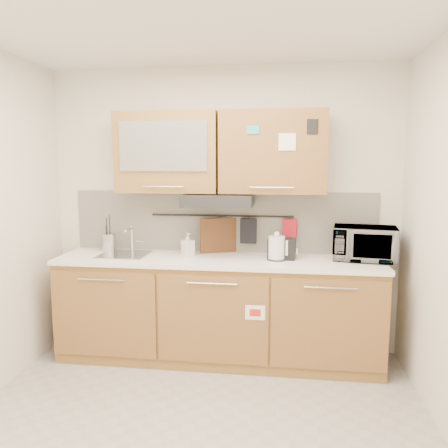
# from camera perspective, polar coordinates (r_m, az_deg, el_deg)

# --- Properties ---
(floor) EXTENTS (3.20, 3.20, 0.00)m
(floor) POSITION_cam_1_polar(r_m,az_deg,el_deg) (3.09, -4.38, -26.35)
(floor) COLOR #9E9993
(floor) RESTS_ON ground
(ceiling) EXTENTS (3.20, 3.20, 0.00)m
(ceiling) POSITION_cam_1_polar(r_m,az_deg,el_deg) (2.69, -5.04, 26.57)
(ceiling) COLOR white
(ceiling) RESTS_ON wall_back
(wall_back) EXTENTS (3.20, 0.00, 3.20)m
(wall_back) POSITION_cam_1_polar(r_m,az_deg,el_deg) (4.05, -0.21, 1.74)
(wall_back) COLOR silver
(wall_back) RESTS_ON ground
(base_cabinet) EXTENTS (2.80, 0.64, 0.88)m
(base_cabinet) POSITION_cam_1_polar(r_m,az_deg,el_deg) (3.96, -0.82, -11.74)
(base_cabinet) COLOR olive
(base_cabinet) RESTS_ON floor
(countertop) EXTENTS (2.82, 0.62, 0.04)m
(countertop) POSITION_cam_1_polar(r_m,az_deg,el_deg) (3.82, -0.84, -4.74)
(countertop) COLOR white
(countertop) RESTS_ON base_cabinet
(backsplash) EXTENTS (2.80, 0.02, 0.56)m
(backsplash) POSITION_cam_1_polar(r_m,az_deg,el_deg) (4.05, -0.23, 0.32)
(backsplash) COLOR silver
(backsplash) RESTS_ON countertop
(upper_cabinets) EXTENTS (1.82, 0.37, 0.70)m
(upper_cabinets) POSITION_cam_1_polar(r_m,az_deg,el_deg) (3.86, -0.64, 9.32)
(upper_cabinets) COLOR olive
(upper_cabinets) RESTS_ON wall_back
(range_hood) EXTENTS (0.60, 0.46, 0.10)m
(range_hood) POSITION_cam_1_polar(r_m,az_deg,el_deg) (3.80, -0.72, 3.14)
(range_hood) COLOR black
(range_hood) RESTS_ON upper_cabinets
(sink) EXTENTS (0.42, 0.40, 0.26)m
(sink) POSITION_cam_1_polar(r_m,az_deg,el_deg) (4.04, -12.83, -3.88)
(sink) COLOR silver
(sink) RESTS_ON countertop
(utensil_rail) EXTENTS (1.30, 0.02, 0.02)m
(utensil_rail) POSITION_cam_1_polar(r_m,az_deg,el_deg) (4.01, -0.31, 1.10)
(utensil_rail) COLOR black
(utensil_rail) RESTS_ON backsplash
(utensil_crock) EXTENTS (0.17, 0.17, 0.34)m
(utensil_crock) POSITION_cam_1_polar(r_m,az_deg,el_deg) (4.20, -14.77, -2.33)
(utensil_crock) COLOR #ABABB0
(utensil_crock) RESTS_ON countertop
(kettle) EXTENTS (0.18, 0.16, 0.25)m
(kettle) POSITION_cam_1_polar(r_m,az_deg,el_deg) (3.74, 6.90, -3.22)
(kettle) COLOR silver
(kettle) RESTS_ON countertop
(toaster) EXTENTS (0.25, 0.16, 0.18)m
(toaster) POSITION_cam_1_polar(r_m,az_deg,el_deg) (3.79, 7.55, -3.18)
(toaster) COLOR black
(toaster) RESTS_ON countertop
(microwave) EXTENTS (0.56, 0.42, 0.29)m
(microwave) POSITION_cam_1_polar(r_m,az_deg,el_deg) (3.90, 17.88, -2.42)
(microwave) COLOR #999999
(microwave) RESTS_ON countertop
(soap_bottle) EXTENTS (0.13, 0.13, 0.20)m
(soap_bottle) POSITION_cam_1_polar(r_m,az_deg,el_deg) (3.91, -4.74, -2.63)
(soap_bottle) COLOR #999999
(soap_bottle) RESTS_ON countertop
(cutting_board) EXTENTS (0.37, 0.18, 0.48)m
(cutting_board) POSITION_cam_1_polar(r_m,az_deg,el_deg) (4.03, -0.40, -2.61)
(cutting_board) COLOR brown
(cutting_board) RESTS_ON utensil_rail
(oven_mitt) EXTENTS (0.13, 0.07, 0.22)m
(oven_mitt) POSITION_cam_1_polar(r_m,az_deg,el_deg) (4.02, -0.71, -0.74)
(oven_mitt) COLOR navy
(oven_mitt) RESTS_ON utensil_rail
(dark_pouch) EXTENTS (0.15, 0.06, 0.23)m
(dark_pouch) POSITION_cam_1_polar(r_m,az_deg,el_deg) (3.99, 3.20, -0.91)
(dark_pouch) COLOR black
(dark_pouch) RESTS_ON utensil_rail
(pot_holder) EXTENTS (0.13, 0.05, 0.16)m
(pot_holder) POSITION_cam_1_polar(r_m,az_deg,el_deg) (3.97, 8.56, -0.51)
(pot_holder) COLOR #B21724
(pot_holder) RESTS_ON utensil_rail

